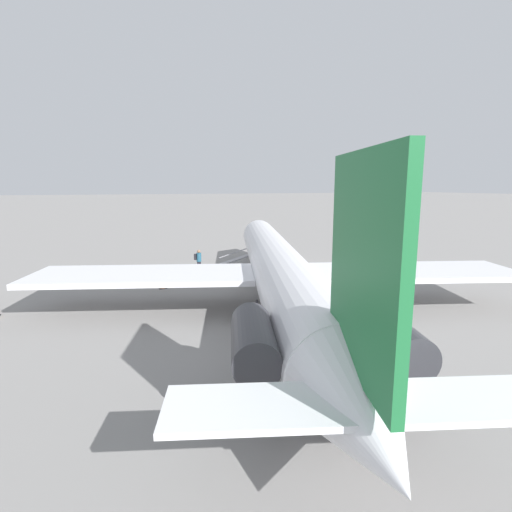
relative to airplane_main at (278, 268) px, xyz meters
name	(u,v)px	position (x,y,z in m)	size (l,w,h in m)	color
ground_plane	(275,301)	(0.97, -0.30, -2.15)	(600.00, 600.00, 0.00)	gray
airplane_main	(278,268)	(0.00, 0.00, 0.00)	(33.09, 25.76, 7.19)	silver
boarding_stairs	(213,267)	(9.93, 1.03, -1.77)	(2.14, 4.14, 1.76)	#99999E
passenger	(198,259)	(10.05, 2.13, -1.14)	(0.42, 0.57, 1.74)	#23232D
traffic_cone_near_stairs	(163,284)	(6.19, 5.35, -1.89)	(0.50, 0.50, 0.55)	black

